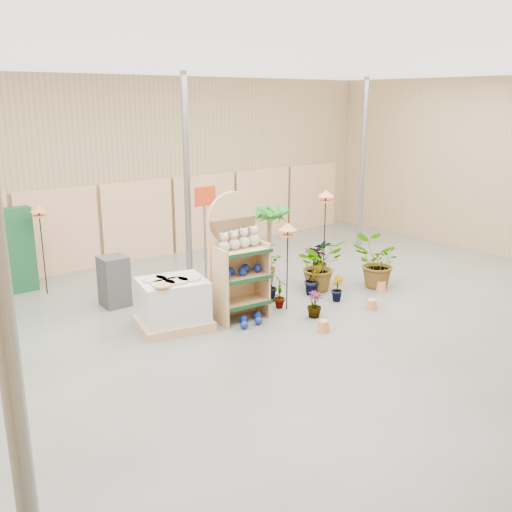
{
  "coord_description": "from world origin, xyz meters",
  "views": [
    {
      "loc": [
        -6.26,
        -6.91,
        3.96
      ],
      "look_at": [
        0.3,
        1.5,
        1.0
      ],
      "focal_mm": 40.0,
      "sensor_mm": 36.0,
      "label": 1
    }
  ],
  "objects": [
    {
      "name": "potted_plant_0",
      "position": [
        0.54,
        1.06,
        0.35
      ],
      "size": [
        0.39,
        0.45,
        0.7
      ],
      "primitive_type": "imported",
      "rotation": [
        0.0,
        0.0,
        1.09
      ],
      "color": "#21781E",
      "rests_on": "ground"
    },
    {
      "name": "charcoal_planters",
      "position": [
        -1.93,
        3.17,
        0.5
      ],
      "size": [
        0.5,
        0.5,
        1.0
      ],
      "color": "#2E2E2E",
      "rests_on": "ground"
    },
    {
      "name": "room",
      "position": [
        0.0,
        0.91,
        2.21
      ],
      "size": [
        15.2,
        12.1,
        4.7
      ],
      "color": "#5A5C53",
      "rests_on": "ground"
    },
    {
      "name": "bird_table_right",
      "position": [
        2.38,
        1.72,
        1.92
      ],
      "size": [
        0.34,
        0.34,
        2.06
      ],
      "color": "black",
      "rests_on": "ground"
    },
    {
      "name": "potted_plant_1",
      "position": [
        1.59,
        1.22,
        0.34
      ],
      "size": [
        0.47,
        0.43,
        0.68
      ],
      "primitive_type": "imported",
      "rotation": [
        0.0,
        0.0,
        5.85
      ],
      "color": "#21781E",
      "rests_on": "ground"
    },
    {
      "name": "potted_plant_11",
      "position": [
        1.04,
        2.57,
        0.3
      ],
      "size": [
        0.41,
        0.41,
        0.6
      ],
      "primitive_type": "imported",
      "rotation": [
        0.0,
        0.0,
        1.82
      ],
      "color": "#21781E",
      "rests_on": "ground"
    },
    {
      "name": "pallet_stack",
      "position": [
        -1.57,
        1.5,
        0.44
      ],
      "size": [
        1.44,
        1.28,
        0.92
      ],
      "rotation": [
        0.0,
        0.0,
        -0.21
      ],
      "color": "tan",
      "rests_on": "ground"
    },
    {
      "name": "offer_sign",
      "position": [
        0.1,
        2.98,
        1.57
      ],
      "size": [
        0.5,
        0.08,
        2.2
      ],
      "color": "gray",
      "rests_on": "ground"
    },
    {
      "name": "bird_table_front",
      "position": [
        0.6,
        0.92,
        1.59
      ],
      "size": [
        0.34,
        0.34,
        1.72
      ],
      "color": "black",
      "rests_on": "ground"
    },
    {
      "name": "potted_plant_5",
      "position": [
        0.6,
        1.46,
        0.32
      ],
      "size": [
        0.44,
        0.4,
        0.65
      ],
      "primitive_type": "imported",
      "rotation": [
        0.0,
        0.0,
        3.53
      ],
      "color": "#21781E",
      "rests_on": "ground"
    },
    {
      "name": "gazing_balls_shelf",
      "position": [
        -0.37,
        1.1,
        0.92
      ],
      "size": [
        0.86,
        0.3,
        0.16
      ],
      "color": "navy",
      "rests_on": "display_shelf"
    },
    {
      "name": "teddy_bears",
      "position": [
        -0.34,
        1.13,
        1.48
      ],
      "size": [
        0.87,
        0.23,
        0.37
      ],
      "color": "#BDB5A1",
      "rests_on": "display_shelf"
    },
    {
      "name": "potted_plant_4",
      "position": [
        2.85,
        2.27,
        0.4
      ],
      "size": [
        0.48,
        0.38,
        0.81
      ],
      "primitive_type": "imported",
      "rotation": [
        0.0,
        0.0,
        2.9
      ],
      "color": "#21781E",
      "rests_on": "ground"
    },
    {
      "name": "potted_plant_9",
      "position": [
        1.72,
        0.68,
        0.26
      ],
      "size": [
        0.33,
        0.36,
        0.51
      ],
      "primitive_type": "imported",
      "rotation": [
        0.0,
        0.0,
        1.08
      ],
      "color": "#21781E",
      "rests_on": "ground"
    },
    {
      "name": "potted_plant_3",
      "position": [
        2.11,
        1.72,
        0.44
      ],
      "size": [
        0.68,
        0.68,
        0.87
      ],
      "primitive_type": "imported",
      "rotation": [
        0.0,
        0.0,
        2.18
      ],
      "color": "#21781E",
      "rests_on": "ground"
    },
    {
      "name": "potted_plant_7",
      "position": [
        0.75,
        0.3,
        0.25
      ],
      "size": [
        0.34,
        0.34,
        0.49
      ],
      "primitive_type": "imported",
      "rotation": [
        0.0,
        0.0,
        6.0
      ],
      "color": "#21781E",
      "rests_on": "ground"
    },
    {
      "name": "gazing_balls_floor",
      "position": [
        -0.39,
        0.76,
        0.07
      ],
      "size": [
        0.63,
        0.39,
        0.15
      ],
      "color": "navy",
      "rests_on": "ground"
    },
    {
      "name": "display_shelf",
      "position": [
        -0.37,
        1.24,
        1.07
      ],
      "size": [
        1.04,
        0.71,
        2.35
      ],
      "rotation": [
        0.0,
        0.0,
        -0.1
      ],
      "color": "tan",
      "rests_on": "ground"
    },
    {
      "name": "palm",
      "position": [
        1.93,
        3.09,
        1.4
      ],
      "size": [
        0.7,
        0.7,
        1.65
      ],
      "color": "brown",
      "rests_on": "ground"
    },
    {
      "name": "potted_plant_10",
      "position": [
        2.99,
        0.78,
        0.55
      ],
      "size": [
        1.31,
        1.32,
        1.11
      ],
      "primitive_type": "imported",
      "rotation": [
        0.0,
        0.0,
        2.32
      ],
      "color": "#21781E",
      "rests_on": "ground"
    },
    {
      "name": "potted_plant_6",
      "position": [
        1.23,
        2.45,
        0.42
      ],
      "size": [
        0.83,
        0.9,
        0.84
      ],
      "primitive_type": "imported",
      "rotation": [
        0.0,
        0.0,
        1.83
      ],
      "color": "#21781E",
      "rests_on": "ground"
    },
    {
      "name": "potted_plant_2",
      "position": [
        1.92,
        1.4,
        0.55
      ],
      "size": [
        1.03,
        0.91,
        1.09
      ],
      "primitive_type": "imported",
      "rotation": [
        0.0,
        0.0,
        6.22
      ],
      "color": "#21781E",
      "rests_on": "ground"
    },
    {
      "name": "bird_table_back",
      "position": [
        -2.76,
        4.72,
        1.76
      ],
      "size": [
        0.34,
        0.34,
        1.9
      ],
      "color": "black",
      "rests_on": "ground"
    }
  ]
}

